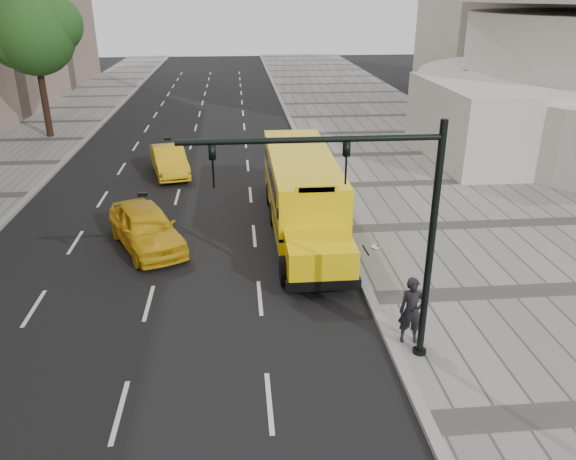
{
  "coord_description": "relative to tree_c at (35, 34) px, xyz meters",
  "views": [
    {
      "loc": [
        1.96,
        -20.7,
        9.01
      ],
      "look_at": [
        3.5,
        -4.0,
        1.9
      ],
      "focal_mm": 35.0,
      "sensor_mm": 36.0,
      "label": 1
    }
  ],
  "objects": [
    {
      "name": "ground",
      "position": [
        10.41,
        -17.66,
        -6.62
      ],
      "size": [
        140.0,
        140.0,
        0.0
      ],
      "primitive_type": "plane",
      "color": "black",
      "rests_on": "ground"
    },
    {
      "name": "sidewalk_museum",
      "position": [
        22.41,
        -17.66,
        -6.55
      ],
      "size": [
        12.0,
        140.0,
        0.15
      ],
      "primitive_type": "cube",
      "color": "gray",
      "rests_on": "ground"
    },
    {
      "name": "curb_museum",
      "position": [
        16.41,
        -17.66,
        -6.55
      ],
      "size": [
        0.3,
        140.0,
        0.15
      ],
      "primitive_type": "cube",
      "color": "gray",
      "rests_on": "ground"
    },
    {
      "name": "tree_c",
      "position": [
        0.0,
        0.0,
        0.0
      ],
      "size": [
        5.64,
        5.01,
        9.09
      ],
      "color": "black",
      "rests_on": "ground"
    },
    {
      "name": "school_bus",
      "position": [
        14.91,
        -16.9,
        -4.86
      ],
      "size": [
        2.96,
        11.56,
        3.19
      ],
      "color": "yellow",
      "rests_on": "ground"
    },
    {
      "name": "taxi_near",
      "position": [
        8.8,
        -18.36,
        -5.8
      ],
      "size": [
        3.81,
        5.23,
        1.66
      ],
      "primitive_type": "imported",
      "rotation": [
        0.0,
        0.0,
        0.43
      ],
      "color": "yellow",
      "rests_on": "ground"
    },
    {
      "name": "taxi_far",
      "position": [
        8.72,
        -8.96,
        -5.87
      ],
      "size": [
        2.59,
        4.82,
        1.51
      ],
      "primitive_type": "imported",
      "rotation": [
        0.0,
        0.0,
        0.23
      ],
      "color": "yellow",
      "rests_on": "ground"
    },
    {
      "name": "pedestrian",
      "position": [
        16.89,
        -25.66,
        -5.52
      ],
      "size": [
        0.75,
        0.55,
        1.91
      ],
      "primitive_type": "imported",
      "rotation": [
        0.0,
        0.0,
        -0.14
      ],
      "color": "black",
      "rests_on": "sidewalk_museum"
    },
    {
      "name": "traffic_signal",
      "position": [
        15.6,
        -26.23,
        -2.53
      ],
      "size": [
        6.18,
        0.36,
        6.4
      ],
      "color": "black",
      "rests_on": "ground"
    }
  ]
}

